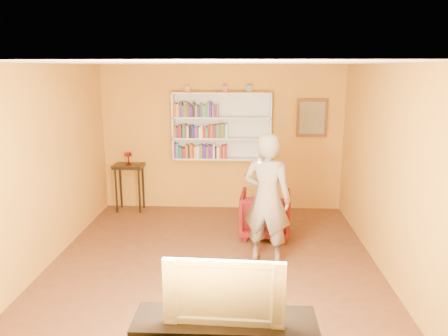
{
  "coord_description": "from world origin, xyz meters",
  "views": [
    {
      "loc": [
        0.4,
        -5.58,
        2.64
      ],
      "look_at": [
        0.12,
        0.75,
        1.18
      ],
      "focal_mm": 35.0,
      "sensor_mm": 36.0,
      "label": 1
    }
  ],
  "objects": [
    {
      "name": "room_shell",
      "position": [
        0.0,
        0.0,
        1.02
      ],
      "size": [
        5.3,
        5.8,
        2.88
      ],
      "color": "#4D2B18",
      "rests_on": "ground"
    },
    {
      "name": "bookshelf",
      "position": [
        0.0,
        2.41,
        1.59
      ],
      "size": [
        1.8,
        0.29,
        1.23
      ],
      "color": "silver",
      "rests_on": "room_shell"
    },
    {
      "name": "books_row_lower",
      "position": [
        -0.38,
        2.3,
        1.13
      ],
      "size": [
        0.96,
        0.19,
        0.27
      ],
      "color": "#592268",
      "rests_on": "bookshelf"
    },
    {
      "name": "books_row_middle",
      "position": [
        -0.37,
        2.3,
        1.51
      ],
      "size": [
        0.97,
        0.19,
        0.27
      ],
      "color": "#A0621D",
      "rests_on": "bookshelf"
    },
    {
      "name": "books_row_upper",
      "position": [
        -0.47,
        2.3,
        1.89
      ],
      "size": [
        0.8,
        0.19,
        0.27
      ],
      "color": "#A55221",
      "rests_on": "bookshelf"
    },
    {
      "name": "ornament_left",
      "position": [
        -0.62,
        2.35,
        2.27
      ],
      "size": [
        0.08,
        0.08,
        0.11
      ],
      "primitive_type": "cube",
      "color": "#C18037",
      "rests_on": "bookshelf"
    },
    {
      "name": "ornament_centre",
      "position": [
        0.06,
        2.35,
        2.27
      ],
      "size": [
        0.09,
        0.09,
        0.12
      ],
      "primitive_type": "cube",
      "color": "#A83850",
      "rests_on": "bookshelf"
    },
    {
      "name": "ornament_right",
      "position": [
        0.49,
        2.35,
        2.27
      ],
      "size": [
        0.09,
        0.09,
        0.12
      ],
      "primitive_type": "cube",
      "color": "#455B73",
      "rests_on": "bookshelf"
    },
    {
      "name": "framed_painting",
      "position": [
        1.65,
        2.46,
        1.75
      ],
      "size": [
        0.55,
        0.05,
        0.7
      ],
      "color": "#563118",
      "rests_on": "room_shell"
    },
    {
      "name": "console_table",
      "position": [
        -1.73,
        2.25,
        0.73
      ],
      "size": [
        0.54,
        0.41,
        0.89
      ],
      "color": "black",
      "rests_on": "ground"
    },
    {
      "name": "ruby_lustre",
      "position": [
        -1.73,
        2.25,
        1.06
      ],
      "size": [
        0.15,
        0.15,
        0.24
      ],
      "color": "maroon",
      "rests_on": "console_table"
    },
    {
      "name": "armchair",
      "position": [
        0.76,
        1.08,
        0.36
      ],
      "size": [
        0.83,
        0.85,
        0.72
      ],
      "primitive_type": "imported",
      "rotation": [
        0.0,
        0.0,
        3.06
      ],
      "color": "#440408",
      "rests_on": "ground"
    },
    {
      "name": "person",
      "position": [
        0.73,
        0.08,
        0.91
      ],
      "size": [
        0.77,
        0.63,
        1.82
      ],
      "primitive_type": "imported",
      "rotation": [
        0.0,
        0.0,
        2.81
      ],
      "color": "#695C4D",
      "rests_on": "ground"
    },
    {
      "name": "game_remote",
      "position": [
        0.6,
        -0.22,
        1.5
      ],
      "size": [
        0.04,
        0.15,
        0.04
      ],
      "primitive_type": "cube",
      "color": "white",
      "rests_on": "person"
    },
    {
      "name": "television",
      "position": [
        0.26,
        -2.25,
        0.85
      ],
      "size": [
        1.01,
        0.17,
        0.58
      ],
      "primitive_type": "imported",
      "rotation": [
        0.0,
        0.0,
        -0.04
      ],
      "color": "black",
      "rests_on": "tv_cabinet"
    }
  ]
}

